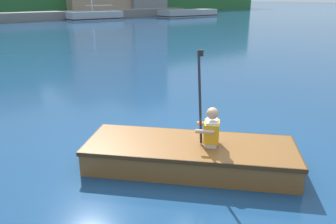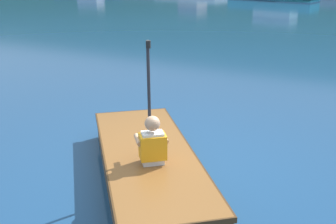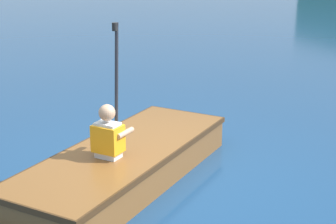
# 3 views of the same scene
# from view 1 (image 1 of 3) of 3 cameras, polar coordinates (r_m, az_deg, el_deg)

# --- Properties ---
(ground_plane) EXTENTS (300.00, 300.00, 0.00)m
(ground_plane) POSITION_cam_1_polar(r_m,az_deg,el_deg) (5.30, 2.94, -7.39)
(ground_plane) COLOR navy
(moored_boat_dock_west_end) EXTENTS (5.92, 2.33, 4.67)m
(moored_boat_dock_west_end) POSITION_cam_1_polar(r_m,az_deg,el_deg) (37.47, -12.56, 16.02)
(moored_boat_dock_west_end) COLOR #9EA3A8
(moored_boat_dock_west_end) RESTS_ON ground
(moored_boat_dock_center_near) EXTENTS (7.90, 2.95, 0.85)m
(moored_boat_dock_center_near) POSITION_cam_1_polar(r_m,az_deg,el_deg) (43.15, 3.54, 16.78)
(moored_boat_dock_center_near) COLOR #9EA3A8
(moored_boat_dock_center_near) RESTS_ON ground
(rowboat_foreground) EXTENTS (2.79, 2.99, 0.38)m
(rowboat_foreground) POSITION_cam_1_polar(r_m,az_deg,el_deg) (4.85, 3.34, -7.22)
(rowboat_foreground) COLOR brown
(rowboat_foreground) RESTS_ON ground
(person_paddler) EXTENTS (0.46, 0.46, 1.35)m
(person_paddler) POSITION_cam_1_polar(r_m,az_deg,el_deg) (4.65, 7.48, -2.77)
(person_paddler) COLOR silver
(person_paddler) RESTS_ON rowboat_foreground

